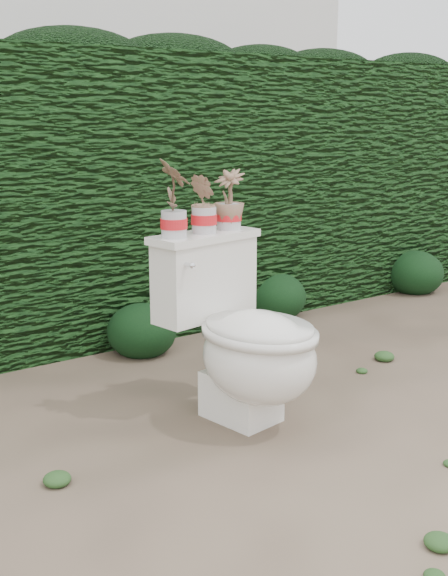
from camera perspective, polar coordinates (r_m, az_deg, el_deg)
ground at (r=3.15m, az=1.02°, el=-10.11°), size 60.00×60.00×0.00m
hedge at (r=4.30m, az=-11.78°, el=7.12°), size 8.00×1.00×1.60m
toilet at (r=3.00m, az=1.64°, el=-4.12°), size 0.56×0.74×0.78m
potted_plant_left at (r=2.93m, az=-4.01°, el=6.94°), size 0.13×0.17×0.31m
potted_plant_center at (r=3.04m, az=-1.60°, el=6.55°), size 0.13×0.15×0.23m
potted_plant_right at (r=3.15m, az=0.40°, el=6.88°), size 0.18×0.18×0.24m
liriope_clump_2 at (r=3.92m, az=-6.53°, el=-2.99°), size 0.38×0.38×0.30m
liriope_clump_3 at (r=4.61m, az=4.12°, el=-0.34°), size 0.39×0.39×0.31m
liriope_clump_4 at (r=5.42m, az=14.86°, el=1.45°), size 0.41×0.41×0.33m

